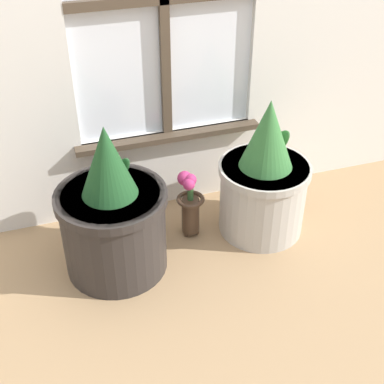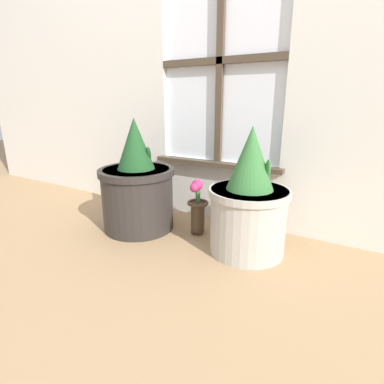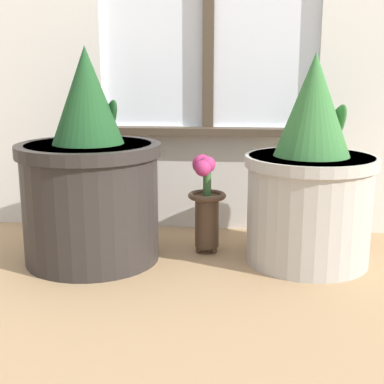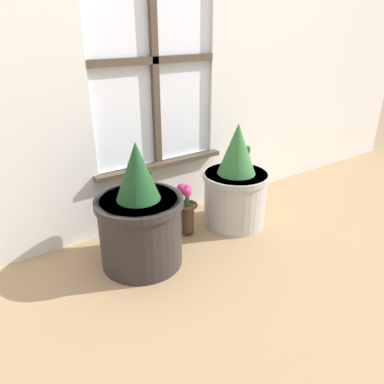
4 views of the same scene
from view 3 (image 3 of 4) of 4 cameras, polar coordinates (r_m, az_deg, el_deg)
The scene contains 4 objects.
ground_plane at distance 1.34m, azimuth -0.11°, elevation -10.63°, with size 10.00×10.00×0.00m, color tan.
potted_plant_left at distance 1.52m, azimuth -10.81°, elevation 1.20°, with size 0.40×0.40×0.60m.
potted_plant_right at distance 1.51m, azimuth 12.48°, elevation 1.09°, with size 0.36×0.36×0.58m.
flower_vase at distance 1.57m, azimuth 1.49°, elevation -1.00°, with size 0.11×0.11×0.29m.
Camera 3 is at (0.12, -1.22, 0.53)m, focal length 50.00 mm.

